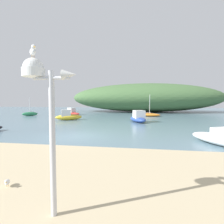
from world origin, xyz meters
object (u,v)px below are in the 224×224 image
Objects in this scene: sailboat_off_point at (30,114)px; motorboat_east_reach at (68,116)px; motorboat_far_right at (223,139)px; motorboat_outer_mooring at (138,118)px; mast_structure at (41,90)px; sailboat_by_sandbar at (150,115)px; seagull_on_radar at (33,51)px; motorboat_mid_channel at (72,112)px; seagull_upper_strand at (7,182)px.

motorboat_east_reach is at bearing -29.93° from sailboat_off_point.
motorboat_outer_mooring is at bearing 115.13° from motorboat_far_right.
motorboat_outer_mooring is (1.67, 18.96, -2.33)m from mast_structure.
sailboat_by_sandbar is at bearing 6.66° from sailboat_off_point.
seagull_on_radar is 19.31m from motorboat_outer_mooring.
sailboat_off_point is (-6.50, -3.48, -0.10)m from motorboat_mid_channel.
motorboat_far_right is 11.02m from seagull_upper_strand.
motorboat_mid_channel is 7.38m from sailboat_off_point.
mast_structure is 0.99× the size of sailboat_off_point.
seagull_upper_strand is (-1.70, 0.96, -2.53)m from mast_structure.
sailboat_by_sandbar is 21.02m from sailboat_off_point.
motorboat_outer_mooring is 18.31m from seagull_upper_strand.
seagull_on_radar is at bearing -32.34° from seagull_upper_strand.
seagull_on_radar reaches higher than motorboat_east_reach.
motorboat_outer_mooring reaches higher than motorboat_mid_channel.
motorboat_mid_channel is at bearing 142.22° from motorboat_outer_mooring.
seagull_on_radar is at bearing -69.47° from motorboat_mid_channel.
motorboat_east_reach is at bearing 108.36° from seagull_upper_strand.
motorboat_east_reach reaches higher than seagull_upper_strand.
motorboat_far_right is 1.08× the size of motorboat_mid_channel.
motorboat_east_reach is 9.65m from motorboat_outer_mooring.
seagull_on_radar is 0.09× the size of sailboat_off_point.
motorboat_far_right is (6.83, 7.94, -2.46)m from mast_structure.
seagull_upper_strand is (15.72, -24.26, -0.04)m from sailboat_off_point.
sailboat_by_sandbar is at bearing 34.69° from motorboat_east_reach.
sailboat_off_point is 10.06× the size of seagull_upper_strand.
seagull_upper_strand is (6.24, -18.81, -0.20)m from motorboat_east_reach.
mast_structure is at bearing 4.62° from seagull_on_radar.
motorboat_outer_mooring is 20.09m from sailboat_off_point.
seagull_on_radar is 0.07× the size of motorboat_far_right.
motorboat_east_reach is 11.27× the size of seagull_upper_strand.
seagull_upper_strand is at bearing -100.61° from motorboat_outer_mooring.
mast_structure is 0.76× the size of motorboat_outer_mooring.
sailboat_off_point is (-17.26, 25.24, -3.29)m from seagull_on_radar.
mast_structure is 28.00m from sailboat_by_sandbar.
motorboat_east_reach is 0.86× the size of motorboat_outer_mooring.
motorboat_far_right is at bearing 39.28° from seagull_upper_strand.
seagull_on_radar is at bearing -55.64° from sailboat_off_point.
seagull_on_radar is at bearing -95.50° from motorboat_outer_mooring.
seagull_on_radar is 0.08× the size of motorboat_east_reach.
sailboat_off_point is (-24.25, 17.28, -0.04)m from motorboat_far_right.
seagull_upper_strand is (9.21, -27.74, -0.13)m from motorboat_mid_channel.
motorboat_east_reach is at bearing -145.31° from sailboat_by_sandbar.
sailboat_by_sandbar is 13.87m from motorboat_east_reach.
seagull_on_radar is at bearing -131.31° from motorboat_far_right.
sailboat_by_sandbar is 20.01m from motorboat_far_right.
seagull_on_radar reaches higher than motorboat_far_right.
mast_structure is 0.74× the size of motorboat_far_right.
mast_structure reaches higher than seagull_upper_strand.
motorboat_far_right is (6.99, 7.96, -3.25)m from seagull_on_radar.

